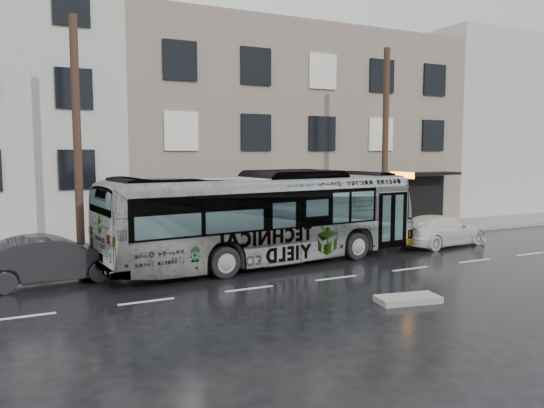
# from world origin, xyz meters

# --- Properties ---
(ground) EXTENTS (120.00, 120.00, 0.00)m
(ground) POSITION_xyz_m (0.00, 0.00, 0.00)
(ground) COLOR black
(ground) RESTS_ON ground
(sidewalk) EXTENTS (90.00, 3.60, 0.15)m
(sidewalk) POSITION_xyz_m (0.00, 4.90, 0.07)
(sidewalk) COLOR gray
(sidewalk) RESTS_ON ground
(building_taupe) EXTENTS (20.00, 12.00, 11.00)m
(building_taupe) POSITION_xyz_m (5.00, 12.70, 5.50)
(building_taupe) COLOR #7B6C5F
(building_taupe) RESTS_ON ground
(building_filler) EXTENTS (18.00, 12.00, 12.00)m
(building_filler) POSITION_xyz_m (24.00, 12.70, 6.00)
(building_filler) COLOR #B7B4AC
(building_filler) RESTS_ON ground
(utility_pole_front) EXTENTS (0.30, 0.30, 9.00)m
(utility_pole_front) POSITION_xyz_m (6.50, 3.30, 4.65)
(utility_pole_front) COLOR #3D281E
(utility_pole_front) RESTS_ON sidewalk
(utility_pole_rear) EXTENTS (0.30, 0.30, 9.00)m
(utility_pole_rear) POSITION_xyz_m (-7.50, 3.30, 4.65)
(utility_pole_rear) COLOR #3D281E
(utility_pole_rear) RESTS_ON sidewalk
(sign_post) EXTENTS (0.06, 0.06, 2.40)m
(sign_post) POSITION_xyz_m (7.60, 3.30, 1.35)
(sign_post) COLOR slate
(sign_post) RESTS_ON sidewalk
(bus) EXTENTS (12.92, 4.24, 3.53)m
(bus) POSITION_xyz_m (-1.08, 0.69, 1.77)
(bus) COLOR #B2B2B2
(bus) RESTS_ON ground
(white_sedan) EXTENTS (5.02, 2.53, 1.40)m
(white_sedan) POSITION_xyz_m (7.68, 0.69, 0.70)
(white_sedan) COLOR silver
(white_sedan) RESTS_ON ground
(dark_sedan) EXTENTS (4.88, 2.12, 1.56)m
(dark_sedan) POSITION_xyz_m (-8.68, 0.95, 0.78)
(dark_sedan) COLOR black
(dark_sedan) RESTS_ON ground
(slush_pile) EXTENTS (1.91, 1.11, 0.18)m
(slush_pile) POSITION_xyz_m (0.26, -5.83, 0.09)
(slush_pile) COLOR #A6A39D
(slush_pile) RESTS_ON ground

